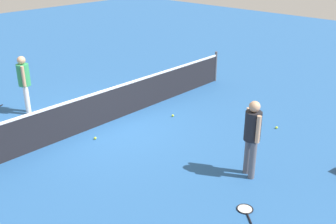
% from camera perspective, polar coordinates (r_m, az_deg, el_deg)
% --- Properties ---
extents(ground_plane, '(40.00, 40.00, 0.00)m').
position_cam_1_polar(ground_plane, '(11.10, -8.92, -1.57)').
color(ground_plane, '#265693').
extents(court_net, '(10.09, 0.09, 1.07)m').
position_cam_1_polar(court_net, '(10.91, -9.08, 0.82)').
color(court_net, '#4C4C51').
rests_on(court_net, ground_plane).
extents(player_near_side, '(0.46, 0.50, 1.70)m').
position_cam_1_polar(player_near_side, '(8.30, 11.97, -2.92)').
color(player_near_side, '#595960').
rests_on(player_near_side, ground_plane).
extents(player_far_side, '(0.46, 0.50, 1.70)m').
position_cam_1_polar(player_far_side, '(11.98, -19.91, 4.33)').
color(player_far_side, white).
rests_on(player_far_side, ground_plane).
extents(tennis_racket_near_player, '(0.52, 0.55, 0.03)m').
position_cam_1_polar(tennis_racket_near_player, '(7.74, 11.02, -13.58)').
color(tennis_racket_near_player, black).
rests_on(tennis_racket_near_player, ground_plane).
extents(tennis_ball_near_player, '(0.07, 0.07, 0.07)m').
position_cam_1_polar(tennis_ball_near_player, '(11.36, 0.69, -0.51)').
color(tennis_ball_near_player, '#C6E033').
rests_on(tennis_ball_near_player, ground_plane).
extents(tennis_ball_midcourt, '(0.07, 0.07, 0.07)m').
position_cam_1_polar(tennis_ball_midcourt, '(11.02, 15.29, -2.16)').
color(tennis_ball_midcourt, '#C6E033').
rests_on(tennis_ball_midcourt, ground_plane).
extents(tennis_ball_baseline, '(0.07, 0.07, 0.07)m').
position_cam_1_polar(tennis_ball_baseline, '(10.23, -10.39, -3.70)').
color(tennis_ball_baseline, '#C6E033').
rests_on(tennis_ball_baseline, ground_plane).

